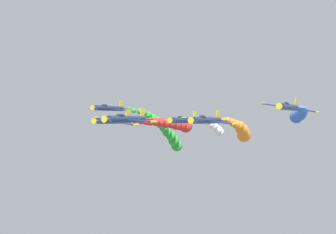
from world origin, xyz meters
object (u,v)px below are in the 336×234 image
airplane_left_outer (184,120)px  airplane_left_inner (207,120)px  airplane_right_inner (113,121)px  airplane_trailing (109,108)px  airplane_lead (127,119)px  airplane_right_outer (289,107)px

airplane_left_outer → airplane_left_inner: bearing=134.6°
airplane_right_inner → airplane_trailing: 15.18m
airplane_lead → airplane_left_inner: airplane_lead is taller
airplane_lead → airplane_left_outer: size_ratio=1.00×
airplane_right_outer → airplane_right_inner: bearing=19.8°
airplane_right_inner → airplane_right_outer: size_ratio=1.00×
airplane_left_outer → airplane_right_inner: bearing=49.0°
airplane_right_outer → airplane_trailing: 38.95m
airplane_left_outer → airplane_right_outer: size_ratio=1.00×
airplane_left_inner → airplane_right_inner: bearing=3.6°
airplane_trailing → airplane_right_outer: bearing=179.0°
airplane_left_inner → airplane_trailing: 29.96m
airplane_trailing → airplane_right_inner: bearing=131.5°
airplane_lead → airplane_left_inner: bearing=-133.9°
airplane_trailing → airplane_lead: bearing=134.1°
airplane_lead → airplane_left_outer: airplane_lead is taller
airplane_lead → airplane_trailing: (18.94, -19.57, 2.40)m
airplane_lead → airplane_trailing: size_ratio=1.00×
airplane_left_inner → airplane_right_outer: bearing=-139.2°
airplane_right_inner → airplane_left_outer: (-9.06, -10.42, 0.07)m
airplane_lead → airplane_left_inner: size_ratio=1.00×
airplane_left_inner → airplane_left_outer: airplane_left_inner is taller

